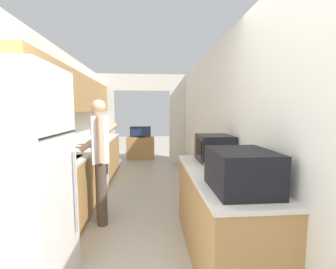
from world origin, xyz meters
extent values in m
cube|color=silver|center=(-1.25, 1.95, 1.25)|extent=(0.06, 7.51, 2.50)
cube|color=#B2844C|center=(-1.06, 2.92, 1.80)|extent=(0.32, 3.89, 0.64)
cube|color=silver|center=(1.25, 1.95, 1.25)|extent=(0.06, 7.51, 2.50)
cube|color=silver|center=(-1.09, 5.14, 1.02)|extent=(0.65, 0.06, 2.05)
cube|color=silver|center=(1.09, 5.14, 1.02)|extent=(0.65, 0.06, 2.05)
cube|color=silver|center=(0.00, 5.14, 2.27)|extent=(2.84, 0.06, 0.45)
cube|color=#B2844C|center=(-0.92, 1.70, 0.43)|extent=(0.60, 1.46, 0.85)
cube|color=silver|center=(-0.92, 1.70, 0.87)|extent=(0.62, 1.47, 0.03)
cube|color=#B2844C|center=(-0.92, 4.04, 0.43)|extent=(0.60, 1.63, 0.85)
cube|color=silver|center=(-0.92, 4.05, 0.87)|extent=(0.62, 1.64, 0.03)
cube|color=#9EA3A8|center=(-0.92, 1.78, 0.88)|extent=(0.42, 0.44, 0.00)
cube|color=#B2844C|center=(0.92, 0.96, 0.43)|extent=(0.60, 1.71, 0.85)
cube|color=silver|center=(0.92, 0.96, 0.87)|extent=(0.62, 1.74, 0.03)
cube|color=white|center=(-0.84, 0.60, 0.92)|extent=(0.75, 0.71, 1.83)
cube|color=black|center=(-0.47, 0.60, 1.32)|extent=(0.01, 0.68, 0.01)
cylinder|color=#99999E|center=(-0.45, 0.83, 0.77)|extent=(0.02, 0.02, 0.73)
cube|color=white|center=(-0.91, 2.83, 0.44)|extent=(0.62, 0.79, 0.89)
cube|color=black|center=(-0.59, 2.83, 0.44)|extent=(0.01, 0.54, 0.27)
cylinder|color=#B7B7BC|center=(-0.57, 2.83, 0.67)|extent=(0.02, 0.63, 0.02)
cube|color=white|center=(-1.20, 2.83, 0.96)|extent=(0.04, 0.79, 0.14)
cylinder|color=#232328|center=(-0.78, 2.66, 0.88)|extent=(0.16, 0.16, 0.01)
cylinder|color=#232328|center=(-0.78, 3.01, 0.88)|extent=(0.16, 0.16, 0.01)
cylinder|color=#232328|center=(-1.03, 2.66, 0.88)|extent=(0.16, 0.16, 0.01)
cylinder|color=#232328|center=(-1.03, 3.01, 0.88)|extent=(0.16, 0.16, 0.01)
cylinder|color=#4C4238|center=(-0.41, 1.70, 0.41)|extent=(0.16, 0.16, 0.82)
cylinder|color=#4C4238|center=(-0.46, 1.86, 0.41)|extent=(0.16, 0.16, 0.82)
cube|color=white|center=(-0.44, 1.78, 1.13)|extent=(0.26, 0.26, 0.61)
cylinder|color=#DBAD89|center=(-0.39, 1.64, 1.14)|extent=(0.10, 0.10, 0.58)
cylinder|color=#DBAD89|center=(-0.48, 1.92, 1.14)|extent=(0.52, 0.23, 0.40)
sphere|color=#DBAD89|center=(-0.44, 1.78, 1.55)|extent=(0.19, 0.19, 0.19)
cube|color=black|center=(0.92, 0.45, 0.99)|extent=(0.45, 0.53, 0.20)
cube|color=black|center=(0.92, 0.45, 1.14)|extent=(0.45, 0.53, 0.11)
cube|color=#2D2D33|center=(0.92, 0.73, 1.14)|extent=(0.27, 0.02, 0.10)
cube|color=black|center=(1.00, 1.47, 1.05)|extent=(0.39, 0.46, 0.32)
cube|color=black|center=(0.80, 1.42, 1.05)|extent=(0.01, 0.27, 0.22)
cube|color=#38383D|center=(0.80, 1.62, 1.05)|extent=(0.01, 0.09, 0.23)
cube|color=#C67028|center=(0.89, 0.97, 0.90)|extent=(0.21, 0.27, 0.02)
cube|color=black|center=(0.91, 0.97, 0.92)|extent=(0.24, 0.29, 0.03)
cube|color=gold|center=(0.90, 0.99, 0.94)|extent=(0.24, 0.25, 0.02)
cube|color=#B2844C|center=(-0.08, 5.81, 0.34)|extent=(0.85, 0.42, 0.68)
cube|color=black|center=(-0.08, 5.77, 0.69)|extent=(0.28, 0.16, 0.02)
cube|color=black|center=(-0.08, 5.77, 0.86)|extent=(0.63, 0.04, 0.32)
cube|color=navy|center=(-0.08, 5.75, 0.86)|extent=(0.58, 0.01, 0.28)
cube|color=#B7B7BC|center=(-0.85, 3.42, 0.89)|extent=(0.10, 0.19, 0.00)
cube|color=black|center=(-0.85, 3.27, 0.90)|extent=(0.06, 0.11, 0.02)
camera|label=1|loc=(0.23, -1.18, 1.50)|focal=24.00mm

